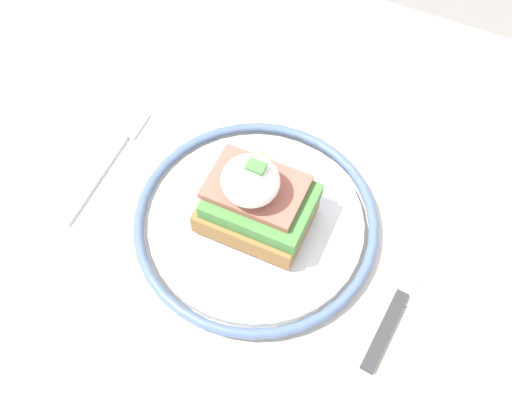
# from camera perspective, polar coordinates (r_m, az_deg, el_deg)

# --- Properties ---
(ground_plane) EXTENTS (6.00, 6.00, 0.00)m
(ground_plane) POSITION_cam_1_polar(r_m,az_deg,el_deg) (1.33, -0.82, -16.78)
(ground_plane) COLOR gray
(dining_table) EXTENTS (0.98, 0.68, 0.75)m
(dining_table) POSITION_cam_1_polar(r_m,az_deg,el_deg) (0.74, -1.41, -5.45)
(dining_table) COLOR beige
(dining_table) RESTS_ON ground_plane
(plate) EXTENTS (0.23, 0.23, 0.02)m
(plate) POSITION_cam_1_polar(r_m,az_deg,el_deg) (0.61, 0.00, -1.29)
(plate) COLOR silver
(plate) RESTS_ON dining_table
(sandwich) EXTENTS (0.10, 0.11, 0.09)m
(sandwich) POSITION_cam_1_polar(r_m,az_deg,el_deg) (0.58, -0.02, 0.76)
(sandwich) COLOR olive
(sandwich) RESTS_ON plate
(fork) EXTENTS (0.02, 0.15, 0.00)m
(fork) POSITION_cam_1_polar(r_m,az_deg,el_deg) (0.67, -12.89, 4.32)
(fork) COLOR silver
(fork) RESTS_ON dining_table
(knife) EXTENTS (0.03, 0.18, 0.01)m
(knife) POSITION_cam_1_polar(r_m,az_deg,el_deg) (0.60, 12.72, -7.80)
(knife) COLOR #2D2D2D
(knife) RESTS_ON dining_table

